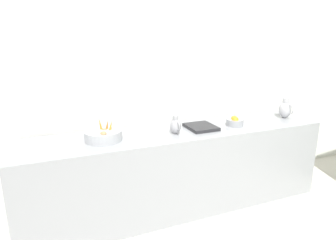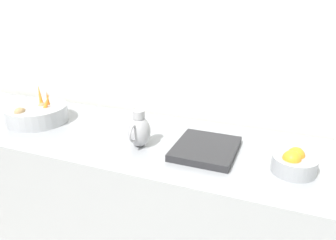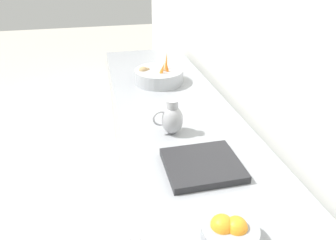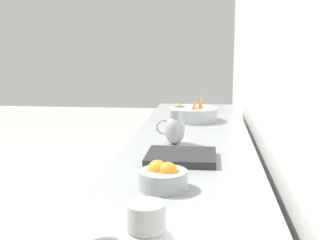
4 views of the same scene
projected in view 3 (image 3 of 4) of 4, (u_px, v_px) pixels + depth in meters
name	position (u px, v px, depth m)	size (l,w,h in m)	color
prep_counter	(189.00, 201.00, 1.88)	(0.72, 3.36, 0.91)	gray
vegetable_colander	(159.00, 76.00, 2.32)	(0.36, 0.36, 0.22)	#9EA0A5
orange_bowl	(229.00, 233.00, 1.05)	(0.19, 0.19, 0.11)	gray
metal_pitcher_short	(172.00, 119.00, 1.66)	(0.17, 0.12, 0.20)	#939399
counter_sink_basin	(202.00, 165.00, 1.42)	(0.34, 0.30, 0.04)	#232326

